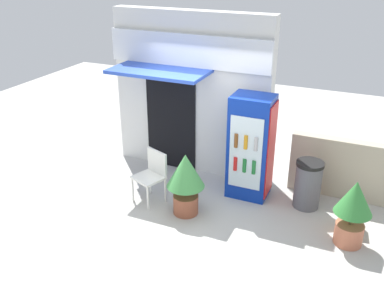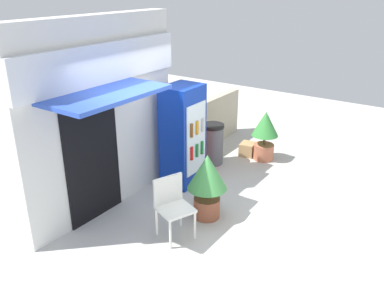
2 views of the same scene
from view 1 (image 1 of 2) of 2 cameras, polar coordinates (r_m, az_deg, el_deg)
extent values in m
plane|color=beige|center=(7.37, -1.12, -8.69)|extent=(16.00, 16.00, 0.00)
cube|color=silver|center=(8.20, -0.04, 6.63)|extent=(3.07, 0.29, 3.05)
cube|color=white|center=(7.82, -0.60, 12.24)|extent=(3.07, 0.08, 0.58)
cube|color=blue|center=(7.70, -4.38, 9.53)|extent=(1.73, 0.89, 0.06)
cube|color=black|center=(8.39, -2.79, 3.24)|extent=(1.02, 0.03, 2.01)
cube|color=#0C2D9E|center=(7.48, 7.73, -0.38)|extent=(0.70, 0.56, 1.83)
cube|color=silver|center=(7.22, 7.06, -1.26)|extent=(0.56, 0.02, 1.28)
cube|color=red|center=(7.40, 10.38, -0.84)|extent=(0.02, 0.50, 1.65)
cylinder|color=red|center=(7.34, 5.73, -2.61)|extent=(0.06, 0.06, 0.24)
cylinder|color=#196B2D|center=(7.30, 6.92, -2.83)|extent=(0.06, 0.06, 0.24)
cylinder|color=#196B2D|center=(7.26, 8.14, -3.06)|extent=(0.06, 0.06, 0.24)
cylinder|color=brown|center=(7.16, 5.82, 0.46)|extent=(0.06, 0.06, 0.24)
cylinder|color=orange|center=(7.12, 7.10, 0.24)|extent=(0.06, 0.06, 0.24)
cylinder|color=#B2B2B7|center=(7.08, 8.43, 0.01)|extent=(0.06, 0.06, 0.24)
cylinder|color=white|center=(7.57, -7.81, -5.98)|extent=(0.04, 0.04, 0.44)
cylinder|color=white|center=(7.29, -5.84, -7.16)|extent=(0.04, 0.04, 0.44)
cylinder|color=white|center=(7.78, -5.52, -5.00)|extent=(0.04, 0.04, 0.44)
cylinder|color=white|center=(7.50, -3.52, -6.11)|extent=(0.04, 0.04, 0.44)
cube|color=white|center=(7.41, -5.75, -4.42)|extent=(0.60, 0.58, 0.04)
cube|color=white|center=(7.42, -4.62, -2.35)|extent=(0.45, 0.21, 0.42)
cylinder|color=#995138|center=(7.22, -0.83, -7.90)|extent=(0.41, 0.41, 0.33)
cylinder|color=brown|center=(7.09, -0.84, -6.16)|extent=(0.05, 0.05, 0.18)
cone|color=#47994C|center=(6.91, -0.86, -3.51)|extent=(0.62, 0.62, 0.56)
cylinder|color=#BC6B4C|center=(6.94, 19.92, -11.03)|extent=(0.42, 0.42, 0.33)
cylinder|color=brown|center=(6.79, 20.24, -9.18)|extent=(0.05, 0.05, 0.20)
cone|color=#388C3D|center=(6.61, 20.68, -6.60)|extent=(0.54, 0.54, 0.51)
cylinder|color=#595960|center=(7.54, 14.98, -5.36)|extent=(0.44, 0.44, 0.77)
cylinder|color=black|center=(7.35, 15.33, -2.53)|extent=(0.46, 0.46, 0.06)
cube|color=#B7AD93|center=(7.96, 21.20, -3.39)|extent=(2.36, 0.22, 1.07)
cube|color=tan|center=(7.26, 20.17, -9.63)|extent=(0.36, 0.34, 0.28)
camera|label=2|loc=(7.72, -48.02, 12.82)|focal=37.87mm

